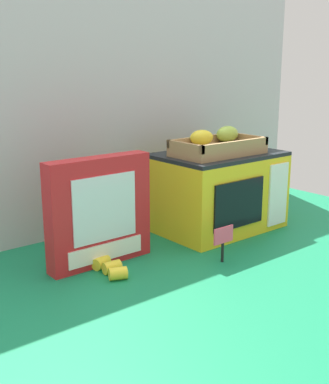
# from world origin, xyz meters

# --- Properties ---
(ground_plane) EXTENTS (1.70, 1.70, 0.00)m
(ground_plane) POSITION_xyz_m (0.00, 0.00, 0.00)
(ground_plane) COLOR #147A4C
(ground_plane) RESTS_ON ground
(display_back_panel) EXTENTS (1.61, 0.03, 0.79)m
(display_back_panel) POSITION_xyz_m (0.00, 0.24, 0.40)
(display_back_panel) COLOR #B7BABF
(display_back_panel) RESTS_ON ground
(toy_microwave) EXTENTS (0.40, 0.28, 0.25)m
(toy_microwave) POSITION_xyz_m (0.21, -0.01, 0.13)
(toy_microwave) COLOR yellow
(toy_microwave) RESTS_ON ground
(food_groups_crate) EXTENTS (0.29, 0.16, 0.08)m
(food_groups_crate) POSITION_xyz_m (0.19, -0.02, 0.28)
(food_groups_crate) COLOR #A37F51
(food_groups_crate) RESTS_ON toy_microwave
(cookie_set_box) EXTENTS (0.30, 0.06, 0.29)m
(cookie_set_box) POSITION_xyz_m (-0.25, -0.03, 0.14)
(cookie_set_box) COLOR red
(cookie_set_box) RESTS_ON ground
(price_sign) EXTENTS (0.07, 0.01, 0.10)m
(price_sign) POSITION_xyz_m (0.01, -0.23, 0.07)
(price_sign) COLOR black
(price_sign) RESTS_ON ground
(loose_toy_banana) EXTENTS (0.06, 0.13, 0.03)m
(loose_toy_banana) POSITION_xyz_m (-0.27, -0.10, 0.02)
(loose_toy_banana) COLOR yellow
(loose_toy_banana) RESTS_ON ground
(loose_toy_apple) EXTENTS (0.06, 0.06, 0.06)m
(loose_toy_apple) POSITION_xyz_m (0.50, -0.01, 0.03)
(loose_toy_apple) COLOR red
(loose_toy_apple) RESTS_ON ground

